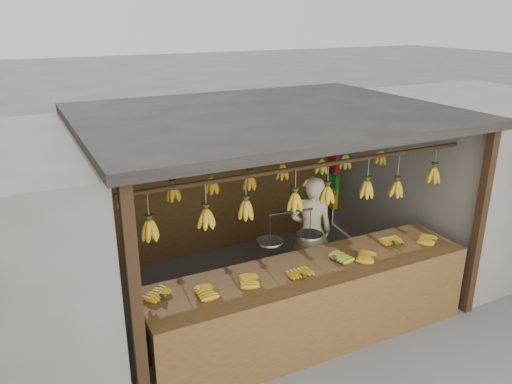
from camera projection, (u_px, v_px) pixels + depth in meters
ground at (266, 291)px, 6.59m from camera, size 80.00×80.00×0.00m
stall at (255, 141)px, 6.20m from camera, size 4.30×3.30×2.40m
neighbor_right at (472, 172)px, 7.72m from camera, size 3.00×3.00×2.30m
counter at (318, 288)px, 5.30m from camera, size 3.71×0.84×0.96m
hanging_bananas at (267, 175)px, 6.04m from camera, size 3.62×2.23×0.38m
balance_scale at (290, 235)px, 5.21m from camera, size 0.73×0.31×0.77m
vendor at (311, 232)px, 6.54m from camera, size 0.65×0.54×1.53m
bag_bundles at (333, 172)px, 8.21m from camera, size 0.08×0.26×1.22m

